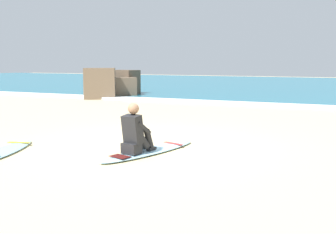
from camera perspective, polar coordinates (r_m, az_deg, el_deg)
name	(u,v)px	position (r m, az deg, el deg)	size (l,w,h in m)	color
ground_plane	(149,146)	(8.79, -2.66, -4.00)	(80.00, 80.00, 0.00)	beige
sea	(294,86)	(30.38, 17.13, 4.21)	(80.00, 28.00, 0.10)	teal
breaking_foam	(247,104)	(16.93, 10.99, 1.79)	(80.00, 0.90, 0.11)	white
surfboard_main	(150,151)	(8.12, -2.49, -4.72)	(1.17, 2.63, 0.08)	#9ED1E5
surfer_seated	(135,134)	(7.77, -4.56, -2.31)	(0.45, 0.75, 0.95)	#232326
surfboard_spare_near	(6,150)	(8.77, -21.67, -4.34)	(1.23, 2.20, 0.08)	#9ED1E5
rock_outcrop_distant	(111,85)	(20.45, -7.97, 4.43)	(2.46, 3.53, 1.46)	#756656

